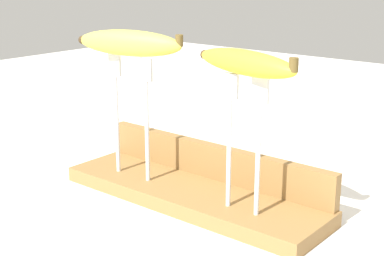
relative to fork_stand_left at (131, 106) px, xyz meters
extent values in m
plane|color=silver|center=(0.11, 0.02, -0.15)|extent=(3.00, 3.00, 0.00)
cube|color=olive|center=(0.11, 0.02, -0.13)|extent=(0.46, 0.13, 0.02)
cube|color=olive|center=(0.11, 0.08, -0.09)|extent=(0.45, 0.02, 0.06)
cylinder|color=silver|center=(-0.04, 0.00, -0.04)|extent=(0.01, 0.01, 0.17)
cube|color=silver|center=(-0.04, 0.00, 0.07)|extent=(0.03, 0.00, 0.04)
cylinder|color=silver|center=(0.04, 0.00, -0.04)|extent=(0.01, 0.01, 0.17)
cube|color=silver|center=(0.04, 0.00, 0.07)|extent=(0.03, 0.00, 0.04)
cylinder|color=silver|center=(0.20, 0.00, -0.04)|extent=(0.01, 0.01, 0.16)
cube|color=silver|center=(0.20, 0.00, 0.06)|extent=(0.03, 0.00, 0.04)
cylinder|color=silver|center=(0.25, 0.00, -0.04)|extent=(0.01, 0.01, 0.16)
cube|color=silver|center=(0.25, 0.00, 0.06)|extent=(0.03, 0.00, 0.04)
ellipsoid|color=#DBD147|center=(0.00, 0.00, 0.10)|extent=(0.19, 0.08, 0.04)
cylinder|color=brown|center=(0.09, 0.02, 0.11)|extent=(0.01, 0.01, 0.02)
sphere|color=#3F2D19|center=(-0.09, -0.02, 0.10)|extent=(0.01, 0.01, 0.01)
ellipsoid|color=yellow|center=(0.22, 0.00, 0.10)|extent=(0.19, 0.08, 0.04)
cylinder|color=brown|center=(0.31, -0.02, 0.11)|extent=(0.01, 0.01, 0.02)
sphere|color=#3F2D19|center=(0.14, 0.02, 0.10)|extent=(0.01, 0.01, 0.01)
cylinder|color=silver|center=(-0.37, 0.13, -0.14)|extent=(0.07, 0.15, 0.01)
cube|color=silver|center=(-0.41, 0.04, -0.14)|extent=(0.04, 0.04, 0.01)
camera|label=1|loc=(0.66, -0.65, 0.23)|focal=53.53mm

